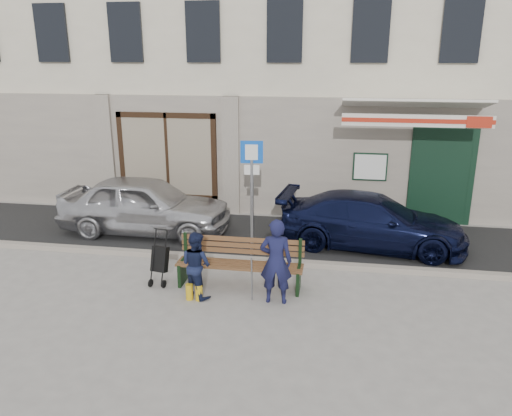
% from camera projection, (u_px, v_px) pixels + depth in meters
% --- Properties ---
extents(ground, '(80.00, 80.00, 0.00)m').
position_uv_depth(ground, '(252.00, 296.00, 9.17)').
color(ground, '#9E9991').
rests_on(ground, ground).
extents(asphalt_lane, '(60.00, 3.20, 0.01)m').
position_uv_depth(asphalt_lane, '(273.00, 237.00, 12.09)').
color(asphalt_lane, '#282828').
rests_on(asphalt_lane, ground).
extents(curb, '(60.00, 0.18, 0.12)m').
position_uv_depth(curb, '(264.00, 261.00, 10.57)').
color(curb, '#9E9384').
rests_on(curb, ground).
extents(building, '(20.00, 8.27, 10.00)m').
position_uv_depth(building, '(297.00, 30.00, 15.67)').
color(building, beige).
rests_on(building, ground).
extents(car_silver, '(4.21, 1.74, 1.43)m').
position_uv_depth(car_silver, '(145.00, 205.00, 12.25)').
color(car_silver, silver).
rests_on(car_silver, ground).
extents(car_navy, '(4.40, 2.22, 1.22)m').
position_uv_depth(car_navy, '(371.00, 221.00, 11.37)').
color(car_navy, black).
rests_on(car_navy, ground).
extents(parking_sign, '(0.47, 0.09, 2.55)m').
position_uv_depth(parking_sign, '(252.00, 181.00, 10.54)').
color(parking_sign, gray).
rests_on(parking_sign, ground).
extents(bench, '(2.40, 1.17, 0.98)m').
position_uv_depth(bench, '(237.00, 264.00, 9.43)').
color(bench, brown).
rests_on(bench, ground).
extents(man, '(0.59, 0.40, 1.56)m').
position_uv_depth(man, '(276.00, 261.00, 8.74)').
color(man, '#16183D').
rests_on(man, ground).
extents(woman, '(0.76, 0.70, 1.24)m').
position_uv_depth(woman, '(196.00, 265.00, 9.00)').
color(woman, '#151C3B').
rests_on(woman, ground).
extents(stroller, '(0.35, 0.47, 1.06)m').
position_uv_depth(stroller, '(160.00, 260.00, 9.58)').
color(stroller, black).
rests_on(stroller, ground).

